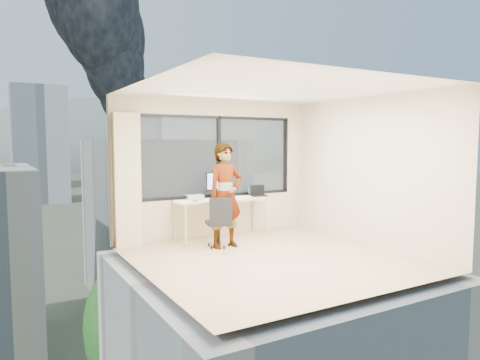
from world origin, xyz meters
TOP-DOWN VIEW (x-y plane):
  - floor at (0.00, 0.00)m, footprint 4.00×4.00m
  - ceiling at (0.00, 0.00)m, footprint 4.00×4.00m
  - wall_front at (0.00, -2.00)m, footprint 4.00×0.01m
  - wall_left at (-2.00, 0.00)m, footprint 0.01×4.00m
  - wall_right at (2.00, 0.00)m, footprint 0.01×4.00m
  - window_wall at (0.05, 2.00)m, footprint 3.30×0.16m
  - curtain at (-1.72, 1.88)m, footprint 0.45×0.14m
  - desk at (0.00, 1.66)m, footprint 1.80×0.60m
  - chair at (-0.39, 1.07)m, footprint 0.56×0.56m
  - person at (-0.28, 1.02)m, footprint 0.69×0.48m
  - monitor at (-0.09, 1.73)m, footprint 0.53×0.24m
  - game_console at (-0.45, 1.92)m, footprint 0.33×0.28m
  - laptop at (0.80, 1.63)m, footprint 0.35×0.37m
  - cellphone at (-0.59, 1.59)m, footprint 0.10×0.05m
  - pen_cup at (0.06, 1.64)m, footprint 0.08×0.08m
  - handbag at (0.80, 1.85)m, footprint 0.31×0.22m
  - exterior_ground at (0.00, 120.00)m, footprint 400.00×400.00m
  - near_bldg_b at (12.00, 38.00)m, footprint 14.00×13.00m
  - near_bldg_c at (30.00, 28.00)m, footprint 12.00×10.00m
  - far_tower_b at (8.00, 120.00)m, footprint 13.00×13.00m
  - far_tower_c at (45.00, 140.00)m, footprint 15.00×15.00m
  - hill_b at (100.00, 320.00)m, footprint 300.00×220.00m
  - tree_b at (4.00, 18.00)m, footprint 7.60×7.60m
  - tree_c at (22.00, 40.00)m, footprint 8.40×8.40m
  - smoke_plume_b at (55.00, 170.00)m, footprint 30.00×18.00m

SIDE VIEW (x-z plane):
  - exterior_ground at x=0.00m, z-range -14.02..-13.98m
  - hill_b at x=100.00m, z-range -62.00..34.00m
  - tree_b at x=4.00m, z-range -14.00..-5.00m
  - near_bldg_c at x=30.00m, z-range -14.00..-4.00m
  - tree_c at x=22.00m, z-range -14.00..-4.00m
  - near_bldg_b at x=12.00m, z-range -14.00..2.00m
  - far_tower_c at x=45.00m, z-range -14.00..12.00m
  - floor at x=0.00m, z-range -0.01..0.01m
  - desk at x=0.00m, z-range 0.00..0.75m
  - chair at x=-0.39m, z-range 0.00..0.90m
  - cellphone at x=-0.59m, z-range 0.75..0.76m
  - game_console at x=-0.45m, z-range 0.75..0.82m
  - pen_cup at x=0.06m, z-range 0.75..0.85m
  - laptop at x=0.80m, z-range 0.75..0.95m
  - handbag at x=0.80m, z-range 0.75..0.96m
  - person at x=-0.28m, z-range 0.00..1.79m
  - far_tower_b at x=8.00m, z-range -14.00..16.00m
  - monitor at x=-0.09m, z-range 0.75..1.27m
  - curtain at x=-1.72m, z-range 0.00..2.30m
  - wall_front at x=0.00m, z-range 0.00..2.60m
  - wall_left at x=-2.00m, z-range 0.00..2.60m
  - wall_right at x=2.00m, z-range 0.00..2.60m
  - window_wall at x=0.05m, z-range 0.75..2.30m
  - ceiling at x=0.00m, z-range 2.60..2.60m
  - smoke_plume_b at x=55.00m, z-range -8.00..62.00m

